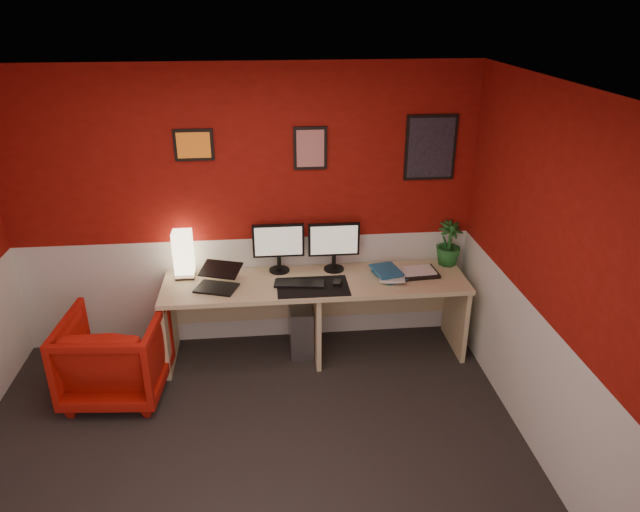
{
  "coord_description": "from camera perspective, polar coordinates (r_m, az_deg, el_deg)",
  "views": [
    {
      "loc": [
        0.17,
        -3.05,
        2.97
      ],
      "look_at": [
        0.6,
        1.21,
        1.05
      ],
      "focal_mm": 32.8,
      "sensor_mm": 36.0,
      "label": 1
    }
  ],
  "objects": [
    {
      "name": "ceiling",
      "position": [
        3.09,
        -9.18,
        15.16
      ],
      "size": [
        4.0,
        3.5,
        0.01
      ],
      "primitive_type": "cube",
      "color": "white",
      "rests_on": "ground"
    },
    {
      "name": "wainscot_back",
      "position": [
        5.4,
        -6.94,
        -3.26
      ],
      "size": [
        4.0,
        0.01,
        1.0
      ],
      "primitive_type": "cube",
      "color": "silver",
      "rests_on": "ground"
    },
    {
      "name": "armchair",
      "position": [
        4.98,
        -19.34,
        -9.09
      ],
      "size": [
        0.82,
        0.84,
        0.7
      ],
      "primitive_type": "imported",
      "rotation": [
        0.0,
        0.0,
        3.06
      ],
      "color": "#B1190E",
      "rests_on": "ground"
    },
    {
      "name": "book_middle",
      "position": [
        5.05,
        5.78,
        -1.81
      ],
      "size": [
        0.26,
        0.33,
        0.02
      ],
      "primitive_type": "imported",
      "rotation": [
        0.0,
        0.0,
        -0.17
      ],
      "color": "silver",
      "rests_on": "book_bottom"
    },
    {
      "name": "pc_tower",
      "position": [
        5.33,
        -1.91,
        -6.85
      ],
      "size": [
        0.2,
        0.45,
        0.45
      ],
      "primitive_type": "cube",
      "rotation": [
        0.0,
        0.0,
        0.01
      ],
      "color": "#99999E",
      "rests_on": "ground"
    },
    {
      "name": "zen_tray",
      "position": [
        5.18,
        9.42,
        -1.61
      ],
      "size": [
        0.37,
        0.28,
        0.03
      ],
      "primitive_type": "cube",
      "rotation": [
        0.0,
        0.0,
        0.08
      ],
      "color": "black",
      "rests_on": "desk"
    },
    {
      "name": "monitor_right",
      "position": [
        5.09,
        1.39,
        1.62
      ],
      "size": [
        0.45,
        0.06,
        0.58
      ],
      "primitive_type": "cube",
      "color": "black",
      "rests_on": "desk"
    },
    {
      "name": "art_right",
      "position": [
        5.13,
        10.73,
        10.35
      ],
      "size": [
        0.44,
        0.02,
        0.56
      ],
      "primitive_type": "cube",
      "color": "black",
      "rests_on": "wall_back"
    },
    {
      "name": "monitor_left",
      "position": [
        5.07,
        -4.08,
        1.5
      ],
      "size": [
        0.45,
        0.06,
        0.58
      ],
      "primitive_type": "cube",
      "color": "black",
      "rests_on": "desk"
    },
    {
      "name": "shoji_lamp",
      "position": [
        5.13,
        -13.16,
        0.04
      ],
      "size": [
        0.16,
        0.16,
        0.4
      ],
      "primitive_type": "cube",
      "color": "#FFE5B2",
      "rests_on": "desk"
    },
    {
      "name": "book_top",
      "position": [
        5.03,
        5.37,
        -1.6
      ],
      "size": [
        0.27,
        0.33,
        0.03
      ],
      "primitive_type": "imported",
      "rotation": [
        0.0,
        0.0,
        0.2
      ],
      "color": "#1E5B89",
      "rests_on": "book_middle"
    },
    {
      "name": "wall_right",
      "position": [
        3.95,
        22.58,
        -3.63
      ],
      "size": [
        0.01,
        3.5,
        2.5
      ],
      "primitive_type": "cube",
      "color": "maroon",
      "rests_on": "ground"
    },
    {
      "name": "desk",
      "position": [
        5.18,
        -0.41,
        -6.04
      ],
      "size": [
        2.6,
        0.65,
        0.73
      ],
      "primitive_type": "cube",
      "color": "tan",
      "rests_on": "ground"
    },
    {
      "name": "potted_plant",
      "position": [
        5.36,
        12.44,
        1.21
      ],
      "size": [
        0.27,
        0.27,
        0.41
      ],
      "primitive_type": "imported",
      "rotation": [
        0.0,
        0.0,
        0.24
      ],
      "color": "#19591E",
      "rests_on": "desk"
    },
    {
      "name": "book_bottom",
      "position": [
        5.05,
        5.78,
        -2.12
      ],
      "size": [
        0.29,
        0.34,
        0.03
      ],
      "primitive_type": "imported",
      "rotation": [
        0.0,
        0.0,
        0.32
      ],
      "color": "#1E5B89",
      "rests_on": "desk"
    },
    {
      "name": "art_left",
      "position": [
        4.95,
        -12.22,
        10.55
      ],
      "size": [
        0.32,
        0.02,
        0.26
      ],
      "primitive_type": "cube",
      "color": "orange",
      "rests_on": "wall_back"
    },
    {
      "name": "desk_mat",
      "position": [
        4.9,
        -0.71,
        -3.01
      ],
      "size": [
        0.6,
        0.38,
        0.01
      ],
      "primitive_type": "cube",
      "color": "black",
      "rests_on": "desk"
    },
    {
      "name": "mouse",
      "position": [
        4.92,
        1.67,
        -2.63
      ],
      "size": [
        0.08,
        0.11,
        0.03
      ],
      "primitive_type": "cube",
      "rotation": [
        0.0,
        0.0,
        -0.22
      ],
      "color": "black",
      "rests_on": "desk_mat"
    },
    {
      "name": "wainscot_right",
      "position": [
        4.33,
        20.92,
        -12.48
      ],
      "size": [
        0.01,
        3.5,
        1.0
      ],
      "primitive_type": "cube",
      "color": "silver",
      "rests_on": "ground"
    },
    {
      "name": "art_center",
      "position": [
        4.94,
        -0.96,
        10.48
      ],
      "size": [
        0.28,
        0.02,
        0.36
      ],
      "primitive_type": "cube",
      "color": "red",
      "rests_on": "wall_back"
    },
    {
      "name": "laptop",
      "position": [
        4.89,
        -10.15,
        -2.03
      ],
      "size": [
        0.39,
        0.33,
        0.22
      ],
      "primitive_type": "cube",
      "rotation": [
        0.0,
        0.0,
        -0.33
      ],
      "color": "black",
      "rests_on": "desk"
    },
    {
      "name": "ground",
      "position": [
        4.26,
        -6.84,
        -20.23
      ],
      "size": [
        4.0,
        3.5,
        0.01
      ],
      "primitive_type": "cube",
      "color": "black",
      "rests_on": "ground"
    },
    {
      "name": "keyboard",
      "position": [
        4.92,
        -2.04,
        -2.71
      ],
      "size": [
        0.43,
        0.19,
        0.02
      ],
      "primitive_type": "cube",
      "rotation": [
        0.0,
        0.0,
        -0.13
      ],
      "color": "black",
      "rests_on": "desk_mat"
    },
    {
      "name": "wall_back",
      "position": [
        5.1,
        -7.36,
        4.27
      ],
      "size": [
        4.0,
        0.01,
        2.5
      ],
      "primitive_type": "cube",
      "color": "maroon",
      "rests_on": "ground"
    }
  ]
}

